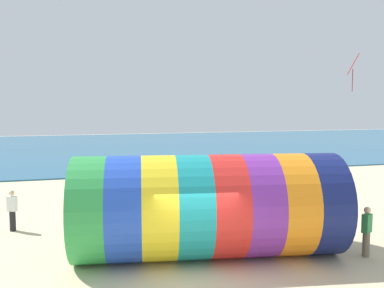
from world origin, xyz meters
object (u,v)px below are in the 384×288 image
giant_inflatable_tube (209,206)px  kite_handler (367,231)px  bystander_mid_beach (12,210)px  kite_red_diamond (353,65)px

giant_inflatable_tube → kite_handler: (5.12, -1.43, -0.85)m
giant_inflatable_tube → bystander_mid_beach: (-6.78, 4.83, -0.87)m
kite_red_diamond → bystander_mid_beach: kite_red_diamond is taller
kite_red_diamond → bystander_mid_beach: size_ratio=0.92×
giant_inflatable_tube → kite_handler: giant_inflatable_tube is taller
kite_handler → kite_red_diamond: kite_red_diamond is taller
giant_inflatable_tube → bystander_mid_beach: bearing=144.5°
kite_handler → kite_red_diamond: (1.83, 3.60, 5.85)m
giant_inflatable_tube → kite_red_diamond: size_ratio=6.01×
kite_handler → giant_inflatable_tube: bearing=164.4°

